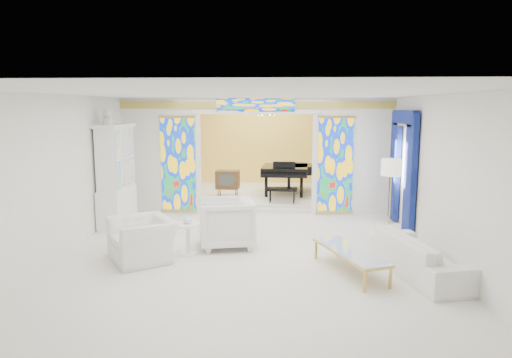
# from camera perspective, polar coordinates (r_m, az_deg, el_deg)

# --- Properties ---
(floor) EXTENTS (12.00, 12.00, 0.00)m
(floor) POSITION_cam_1_polar(r_m,az_deg,el_deg) (10.16, -0.49, -6.83)
(floor) COLOR white
(floor) RESTS_ON ground
(ceiling) EXTENTS (7.00, 12.00, 0.02)m
(ceiling) POSITION_cam_1_polar(r_m,az_deg,el_deg) (9.78, -0.51, 10.34)
(ceiling) COLOR white
(ceiling) RESTS_ON wall_back
(wall_back) EXTENTS (7.00, 0.02, 3.00)m
(wall_back) POSITION_cam_1_polar(r_m,az_deg,el_deg) (15.82, 0.73, 4.37)
(wall_back) COLOR white
(wall_back) RESTS_ON floor
(wall_front) EXTENTS (7.00, 0.02, 3.00)m
(wall_front) POSITION_cam_1_polar(r_m,az_deg,el_deg) (4.00, -5.41, -9.45)
(wall_front) COLOR white
(wall_front) RESTS_ON floor
(wall_left) EXTENTS (0.02, 12.00, 3.00)m
(wall_left) POSITION_cam_1_polar(r_m,az_deg,el_deg) (10.64, -19.68, 1.61)
(wall_left) COLOR white
(wall_left) RESTS_ON floor
(wall_right) EXTENTS (0.02, 12.00, 3.00)m
(wall_right) POSITION_cam_1_polar(r_m,az_deg,el_deg) (10.27, 19.39, 1.38)
(wall_right) COLOR white
(wall_right) RESTS_ON floor
(partition_wall) EXTENTS (7.00, 0.22, 3.00)m
(partition_wall) POSITION_cam_1_polar(r_m,az_deg,el_deg) (11.82, 0.04, 3.56)
(partition_wall) COLOR white
(partition_wall) RESTS_ON floor
(stained_glass_left) EXTENTS (0.90, 0.04, 2.40)m
(stained_glass_left) POSITION_cam_1_polar(r_m,az_deg,el_deg) (12.02, -9.70, 1.83)
(stained_glass_left) COLOR gold
(stained_glass_left) RESTS_ON partition_wall
(stained_glass_right) EXTENTS (0.90, 0.04, 2.40)m
(stained_glass_right) POSITION_cam_1_polar(r_m,az_deg,el_deg) (11.83, 9.89, 1.72)
(stained_glass_right) COLOR gold
(stained_glass_right) RESTS_ON partition_wall
(stained_glass_transom) EXTENTS (2.00, 0.04, 0.34)m
(stained_glass_transom) POSITION_cam_1_polar(r_m,az_deg,el_deg) (11.66, 0.02, 9.23)
(stained_glass_transom) COLOR gold
(stained_glass_transom) RESTS_ON partition_wall
(alcove_platform) EXTENTS (6.80, 3.80, 0.18)m
(alcove_platform) POSITION_cam_1_polar(r_m,az_deg,el_deg) (14.13, 0.44, -1.96)
(alcove_platform) COLOR white
(alcove_platform) RESTS_ON floor
(gold_curtain_back) EXTENTS (6.70, 0.10, 2.90)m
(gold_curtain_back) POSITION_cam_1_polar(r_m,az_deg,el_deg) (15.70, 0.71, 4.33)
(gold_curtain_back) COLOR #DFBA4D
(gold_curtain_back) RESTS_ON wall_back
(chandelier) EXTENTS (0.48, 0.48, 0.30)m
(chandelier) POSITION_cam_1_polar(r_m,az_deg,el_deg) (13.77, 1.28, 8.06)
(chandelier) COLOR gold
(chandelier) RESTS_ON ceiling
(blue_drapes) EXTENTS (0.14, 1.85, 2.65)m
(blue_drapes) POSITION_cam_1_polar(r_m,az_deg,el_deg) (10.91, 17.87, 2.28)
(blue_drapes) COLOR navy
(blue_drapes) RESTS_ON wall_right
(china_cabinet) EXTENTS (0.56, 1.46, 2.72)m
(china_cabinet) POSITION_cam_1_polar(r_m,az_deg,el_deg) (11.14, -17.08, 0.33)
(china_cabinet) COLOR white
(china_cabinet) RESTS_ON floor
(armchair_left) EXTENTS (1.50, 1.54, 0.76)m
(armchair_left) POSITION_cam_1_polar(r_m,az_deg,el_deg) (8.62, -14.04, -7.35)
(armchair_left) COLOR silver
(armchair_left) RESTS_ON floor
(armchair_right) EXTENTS (1.25, 1.23, 0.97)m
(armchair_right) POSITION_cam_1_polar(r_m,az_deg,el_deg) (9.14, -3.78, -5.49)
(armchair_right) COLOR silver
(armchair_right) RESTS_ON floor
(sofa) EXTENTS (1.37, 2.38, 0.65)m
(sofa) POSITION_cam_1_polar(r_m,az_deg,el_deg) (8.18, 19.89, -8.93)
(sofa) COLOR white
(sofa) RESTS_ON floor
(side_table) EXTENTS (0.54, 0.54, 0.60)m
(side_table) POSITION_cam_1_polar(r_m,az_deg,el_deg) (8.76, -8.52, -6.84)
(side_table) COLOR white
(side_table) RESTS_ON floor
(vase) EXTENTS (0.18, 0.18, 0.17)m
(vase) POSITION_cam_1_polar(r_m,az_deg,el_deg) (8.69, -8.56, -4.98)
(vase) COLOR white
(vase) RESTS_ON side_table
(coffee_table) EXTENTS (1.15, 1.84, 0.39)m
(coffee_table) POSITION_cam_1_polar(r_m,az_deg,el_deg) (7.91, 11.69, -8.92)
(coffee_table) COLOR silver
(coffee_table) RESTS_ON floor
(floor_lamp) EXTENTS (0.48, 0.48, 1.72)m
(floor_lamp) POSITION_cam_1_polar(r_m,az_deg,el_deg) (9.72, 16.56, 0.92)
(floor_lamp) COLOR gold
(floor_lamp) RESTS_ON floor
(grand_piano) EXTENTS (1.74, 2.60, 1.03)m
(grand_piano) POSITION_cam_1_polar(r_m,az_deg,el_deg) (13.88, 4.18, 1.10)
(grand_piano) COLOR black
(grand_piano) RESTS_ON alcove_platform
(tv_console) EXTENTS (0.68, 0.49, 0.76)m
(tv_console) POSITION_cam_1_polar(r_m,az_deg,el_deg) (13.31, -3.57, -0.09)
(tv_console) COLOR #54381E
(tv_console) RESTS_ON alcove_platform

